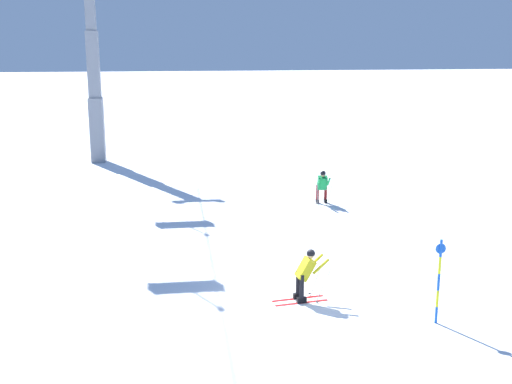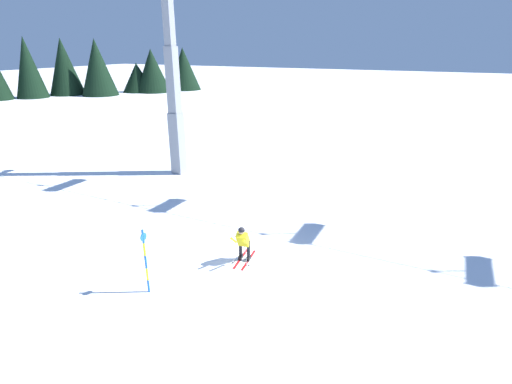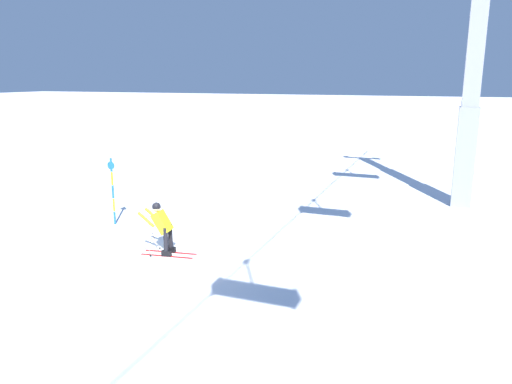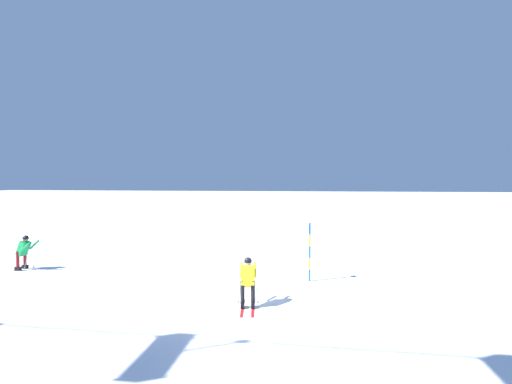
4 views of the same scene
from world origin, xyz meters
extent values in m
plane|color=white|center=(0.00, 0.00, 0.00)|extent=(260.00, 260.00, 0.00)
cube|color=red|center=(-0.43, 0.34, 0.01)|extent=(0.32, 1.59, 0.01)
cube|color=black|center=(-0.43, 0.34, 0.09)|extent=(0.15, 0.29, 0.16)
cylinder|color=black|center=(-0.43, 0.34, 0.52)|extent=(0.13, 0.13, 0.70)
cube|color=red|center=(-0.76, 0.29, 0.01)|extent=(0.32, 1.59, 0.01)
cube|color=black|center=(-0.76, 0.29, 0.09)|extent=(0.15, 0.29, 0.16)
cylinder|color=black|center=(-0.76, 0.29, 0.52)|extent=(0.13, 0.13, 0.70)
cube|color=gold|center=(-0.57, 0.16, 0.97)|extent=(0.49, 0.60, 0.69)
sphere|color=beige|center=(-0.55, 0.00, 1.39)|extent=(0.23, 0.23, 0.23)
sphere|color=black|center=(-0.55, 0.00, 1.42)|extent=(0.25, 0.25, 0.25)
cylinder|color=gold|center=(-0.29, -0.19, 1.09)|extent=(0.16, 0.52, 0.45)
cylinder|color=gray|center=(-0.24, -0.24, 0.46)|extent=(0.21, 0.46, 1.20)
cylinder|color=black|center=(-0.22, -0.06, 0.05)|extent=(0.07, 0.07, 0.01)
cylinder|color=gold|center=(-0.74, -0.26, 1.09)|extent=(0.16, 0.52, 0.45)
cylinder|color=gray|center=(-0.78, -0.32, 0.46)|extent=(0.07, 0.49, 1.20)
cylinder|color=black|center=(-0.85, -0.15, 0.05)|extent=(0.07, 0.07, 0.01)
cube|color=gray|center=(-9.65, 8.36, 1.96)|extent=(0.74, 0.74, 3.92)
cube|color=gray|center=(-9.65, 8.36, 5.88)|extent=(0.62, 0.62, 3.92)
cube|color=gray|center=(-9.65, 8.36, 9.81)|extent=(0.50, 0.50, 3.92)
cylinder|color=blue|center=(-2.53, -3.02, 0.23)|extent=(0.07, 0.07, 0.47)
cylinder|color=yellow|center=(-2.53, -3.02, 0.70)|extent=(0.07, 0.07, 0.47)
cylinder|color=blue|center=(-2.53, -3.02, 1.17)|extent=(0.07, 0.07, 0.47)
cylinder|color=yellow|center=(-2.53, -3.02, 1.64)|extent=(0.07, 0.07, 0.47)
cylinder|color=blue|center=(-2.53, -3.02, 2.11)|extent=(0.07, 0.07, 0.47)
cylinder|color=blue|center=(-2.52, -3.02, 2.10)|extent=(0.01, 0.28, 0.28)
cone|color=black|center=(-39.95, 51.15, 3.78)|extent=(6.10, 6.10, 7.56)
cone|color=black|center=(-42.64, 45.47, 3.67)|extent=(6.19, 6.19, 7.34)
cone|color=black|center=(-45.19, 44.40, 2.52)|extent=(5.44, 5.44, 5.03)
cone|color=black|center=(-47.30, 37.57, 4.49)|extent=(5.89, 5.89, 8.98)
cone|color=black|center=(-52.95, 35.77, 4.55)|extent=(5.67, 5.67, 9.10)
cone|color=black|center=(-54.56, 30.48, 4.64)|extent=(4.79, 4.79, 9.28)
camera|label=1|loc=(-17.64, 3.86, 7.48)|focal=44.92mm
camera|label=2|loc=(5.72, -11.61, 7.90)|focal=27.52mm
camera|label=3|loc=(10.98, 7.51, 5.04)|focal=34.17mm
camera|label=4|loc=(-2.51, 11.22, 4.02)|focal=24.80mm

